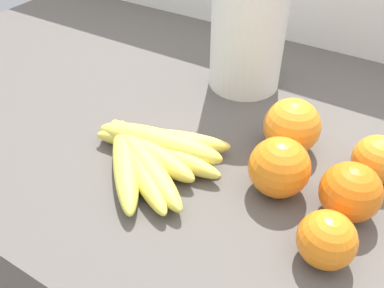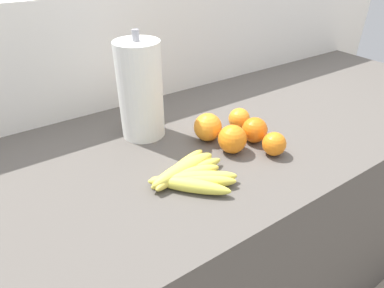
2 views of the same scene
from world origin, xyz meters
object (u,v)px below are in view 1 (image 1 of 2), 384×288
Objects in this scene: paper_towel_roll at (250,9)px; orange_back_left at (279,167)px; banana_bunch at (148,153)px; orange_center at (378,158)px; orange_back_right at (350,192)px; orange_front at (327,240)px; orange_far_right at (291,128)px.

orange_back_left is at bearing -54.93° from paper_towel_roll.
paper_towel_roll is (0.02, 0.28, 0.12)m from banana_bunch.
orange_center is 0.22× the size of paper_towel_roll.
orange_back_right is 0.09m from orange_center.
orange_back_right is 1.14× the size of orange_front.
orange_far_right is (-0.02, 0.09, 0.00)m from orange_back_left.
orange_far_right is at bearing 101.72° from orange_back_left.
orange_far_right reaches higher than orange_back_right.
orange_back_left is 1.20× the size of orange_center.
orange_back_right is at bearing -36.62° from orange_far_right.
orange_back_right is at bearing -41.54° from paper_towel_roll.
orange_center is (0.01, 0.09, -0.00)m from orange_back_right.
paper_towel_roll is at bearing 153.38° from orange_center.
orange_back_left is 0.14m from orange_center.
orange_far_right is 1.23× the size of orange_center.
orange_center is at bearing -26.62° from paper_towel_roll.
paper_towel_roll is at bearing 135.16° from orange_far_right.
orange_back_left is 0.30m from paper_towel_roll.
paper_towel_roll reaches higher than banana_bunch.
orange_far_right is at bearing 123.05° from orange_front.
orange_far_right is at bearing 39.51° from banana_bunch.
orange_back_right is 0.09m from orange_back_left.
paper_towel_roll is (-0.16, 0.23, 0.10)m from orange_back_left.
orange_center is (0.10, 0.10, -0.01)m from orange_back_left.
orange_center is at bearing 80.95° from orange_back_right.
paper_towel_roll is at bearing 86.28° from banana_bunch.
banana_bunch is at bearing 173.61° from orange_front.
orange_far_right reaches higher than banana_bunch.
paper_towel_roll is (-0.25, 0.22, 0.10)m from orange_back_right.
orange_front is at bearing -95.68° from orange_center.
orange_center is 0.32m from paper_towel_roll.
orange_back_right is at bearing 88.05° from orange_front.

